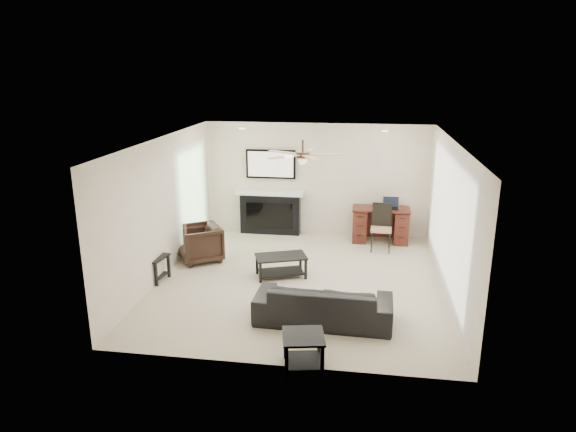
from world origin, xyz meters
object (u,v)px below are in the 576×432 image
(sofa, at_px, (323,303))
(coffee_table, at_px, (281,266))
(armchair, at_px, (200,243))
(desk, at_px, (380,225))
(fireplace_unit, at_px, (270,193))

(sofa, relative_size, coffee_table, 2.26)
(armchair, distance_m, desk, 3.90)
(desk, bearing_deg, fireplace_unit, 174.48)
(coffee_table, relative_size, desk, 0.74)
(sofa, distance_m, armchair, 3.37)
(armchair, height_order, coffee_table, armchair)
(fireplace_unit, xyz_separation_m, desk, (2.47, -0.24, -0.57))
(fireplace_unit, relative_size, desk, 1.57)
(coffee_table, xyz_separation_m, desk, (1.82, 2.22, 0.18))
(sofa, bearing_deg, fireplace_unit, -67.31)
(armchair, height_order, desk, desk)
(sofa, bearing_deg, coffee_table, -58.82)
(coffee_table, xyz_separation_m, fireplace_unit, (-0.65, 2.46, 0.75))
(coffee_table, bearing_deg, sofa, -80.85)
(sofa, xyz_separation_m, desk, (0.92, 3.82, 0.08))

